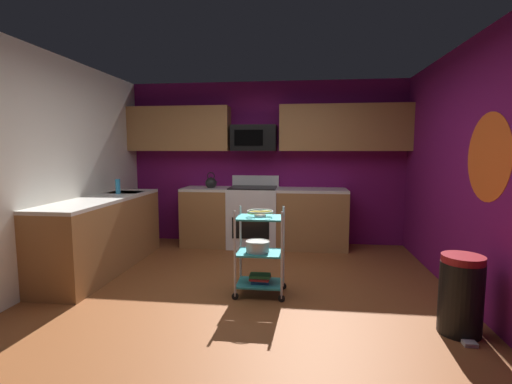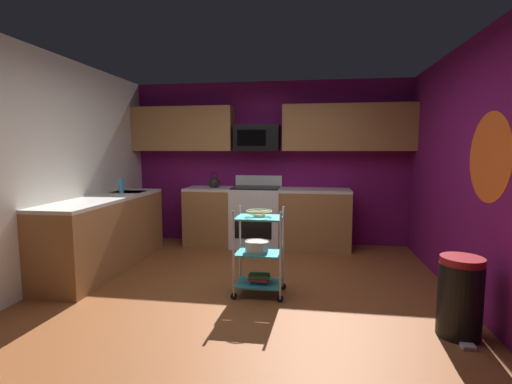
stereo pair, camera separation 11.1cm
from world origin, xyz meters
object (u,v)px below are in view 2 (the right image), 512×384
(oven_range, at_px, (256,216))
(dish_soap_bottle, at_px, (121,186))
(mixing_bowl_large, at_px, (257,246))
(kettle, at_px, (214,183))
(trash_can, at_px, (460,297))
(rolling_cart, at_px, (259,253))
(fruit_bowl, at_px, (259,212))
(microwave, at_px, (257,138))
(book_stack, at_px, (259,278))

(oven_range, distance_m, dish_soap_bottle, 2.06)
(oven_range, height_order, mixing_bowl_large, oven_range)
(oven_range, xyz_separation_m, kettle, (-0.67, -0.00, 0.52))
(trash_can, bearing_deg, mixing_bowl_large, 160.45)
(rolling_cart, relative_size, mixing_bowl_large, 3.63)
(fruit_bowl, distance_m, trash_can, 1.93)
(microwave, xyz_separation_m, dish_soap_bottle, (-1.74, -1.07, -0.68))
(microwave, xyz_separation_m, rolling_cart, (0.33, -2.09, -1.25))
(mixing_bowl_large, xyz_separation_m, trash_can, (1.76, -0.63, -0.19))
(rolling_cart, bearing_deg, fruit_bowl, -135.00)
(fruit_bowl, height_order, trash_can, fruit_bowl)
(rolling_cart, distance_m, mixing_bowl_large, 0.07)
(fruit_bowl, relative_size, dish_soap_bottle, 1.36)
(fruit_bowl, relative_size, book_stack, 1.25)
(mixing_bowl_large, distance_m, dish_soap_bottle, 2.34)
(kettle, bearing_deg, book_stack, -63.17)
(fruit_bowl, distance_m, mixing_bowl_large, 0.36)
(fruit_bowl, bearing_deg, microwave, 98.95)
(kettle, xyz_separation_m, dish_soap_bottle, (-1.06, -0.96, 0.02))
(fruit_bowl, distance_m, book_stack, 0.70)
(rolling_cart, height_order, mixing_bowl_large, rolling_cart)
(microwave, height_order, book_stack, microwave)
(mixing_bowl_large, relative_size, kettle, 0.95)
(microwave, distance_m, trash_can, 3.68)
(oven_range, bearing_deg, trash_can, -51.68)
(mixing_bowl_large, relative_size, trash_can, 0.38)
(microwave, height_order, dish_soap_bottle, microwave)
(microwave, relative_size, rolling_cart, 0.77)
(oven_range, relative_size, kettle, 4.17)
(rolling_cart, bearing_deg, microwave, 98.95)
(kettle, bearing_deg, microwave, 9.15)
(mixing_bowl_large, distance_m, kettle, 2.26)
(rolling_cart, xyz_separation_m, kettle, (-1.00, 1.98, 0.55))
(microwave, distance_m, rolling_cart, 2.46)
(oven_range, xyz_separation_m, trash_can, (2.07, -2.61, -0.15))
(rolling_cart, relative_size, trash_can, 1.39)
(mixing_bowl_large, distance_m, trash_can, 1.88)
(kettle, distance_m, trash_can, 3.84)
(microwave, height_order, kettle, microwave)
(fruit_bowl, xyz_separation_m, dish_soap_bottle, (-2.07, 1.02, 0.14))
(oven_range, relative_size, mixing_bowl_large, 4.37)
(microwave, distance_m, dish_soap_bottle, 2.15)
(mixing_bowl_large, xyz_separation_m, dish_soap_bottle, (-2.04, 1.02, 0.50))
(microwave, relative_size, kettle, 2.65)
(fruit_bowl, height_order, dish_soap_bottle, dish_soap_bottle)
(mixing_bowl_large, height_order, dish_soap_bottle, dish_soap_bottle)
(microwave, bearing_deg, dish_soap_bottle, -148.43)
(fruit_bowl, relative_size, mixing_bowl_large, 1.08)
(rolling_cart, height_order, kettle, kettle)
(oven_range, height_order, rolling_cart, oven_range)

